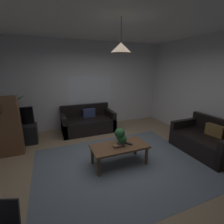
% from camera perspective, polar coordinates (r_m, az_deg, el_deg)
% --- Properties ---
extents(floor, '(5.33, 4.97, 0.02)m').
position_cam_1_polar(floor, '(3.77, 1.78, -16.89)').
color(floor, '#9E8466').
rests_on(floor, ground).
extents(rug, '(3.46, 2.73, 0.01)m').
position_cam_1_polar(rug, '(3.61, 3.12, -18.27)').
color(rug, slate).
rests_on(rug, ground).
extents(wall_back, '(5.45, 0.06, 2.85)m').
position_cam_1_polar(wall_back, '(5.61, -8.58, 9.30)').
color(wall_back, silver).
rests_on(wall_back, ground).
extents(wall_right, '(0.06, 4.97, 2.85)m').
position_cam_1_polar(wall_right, '(4.97, 31.90, 6.39)').
color(wall_right, silver).
rests_on(wall_right, ground).
extents(ceiling, '(5.33, 4.97, 0.02)m').
position_cam_1_polar(ceiling, '(3.30, 2.25, 30.37)').
color(ceiling, white).
extents(window_pane, '(1.48, 0.01, 1.19)m').
position_cam_1_polar(window_pane, '(5.63, -7.72, 6.60)').
color(window_pane, white).
extents(couch_under_window, '(1.63, 0.89, 0.82)m').
position_cam_1_polar(couch_under_window, '(5.31, -8.53, -3.82)').
color(couch_under_window, black).
rests_on(couch_under_window, ground).
extents(couch_right_side, '(0.89, 1.42, 0.82)m').
position_cam_1_polar(couch_right_side, '(4.58, 30.20, -9.02)').
color(couch_right_side, black).
rests_on(couch_right_side, ground).
extents(coffee_table, '(1.18, 0.58, 0.43)m').
position_cam_1_polar(coffee_table, '(3.48, 2.62, -12.74)').
color(coffee_table, brown).
rests_on(coffee_table, ground).
extents(book_on_table_0, '(0.15, 0.11, 0.02)m').
position_cam_1_polar(book_on_table_0, '(3.39, 1.85, -12.06)').
color(book_on_table_0, '#72387F').
rests_on(book_on_table_0, coffee_table).
extents(book_on_table_1, '(0.16, 0.12, 0.02)m').
position_cam_1_polar(book_on_table_1, '(3.38, 1.75, -11.75)').
color(book_on_table_1, '#99663F').
rests_on(book_on_table_1, coffee_table).
extents(remote_on_table_0, '(0.13, 0.16, 0.02)m').
position_cam_1_polar(remote_on_table_0, '(3.52, 5.94, -11.09)').
color(remote_on_table_0, black).
rests_on(remote_on_table_0, coffee_table).
extents(potted_plant_on_table, '(0.24, 0.23, 0.38)m').
position_cam_1_polar(potted_plant_on_table, '(3.37, 3.14, -8.80)').
color(potted_plant_on_table, '#4C4C51').
rests_on(potted_plant_on_table, coffee_table).
extents(tv_stand, '(0.90, 0.44, 0.50)m').
position_cam_1_polar(tv_stand, '(5.04, -29.96, -7.15)').
color(tv_stand, black).
rests_on(tv_stand, ground).
extents(tv, '(0.83, 0.16, 0.52)m').
position_cam_1_polar(tv, '(4.86, -30.80, -1.60)').
color(tv, black).
rests_on(tv, tv_stand).
extents(potted_palm_corner, '(0.79, 0.83, 1.37)m').
position_cam_1_polar(potted_palm_corner, '(5.42, -31.79, -2.24)').
color(potted_palm_corner, '#B77051').
rests_on(potted_palm_corner, ground).
extents(bookshelf_corner, '(0.70, 0.31, 1.40)m').
position_cam_1_polar(bookshelf_corner, '(4.39, -34.09, -4.38)').
color(bookshelf_corner, brown).
rests_on(bookshelf_corner, ground).
extents(pendant_lamp, '(0.38, 0.38, 0.59)m').
position_cam_1_polar(pendant_lamp, '(3.09, 3.11, 21.77)').
color(pendant_lamp, black).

